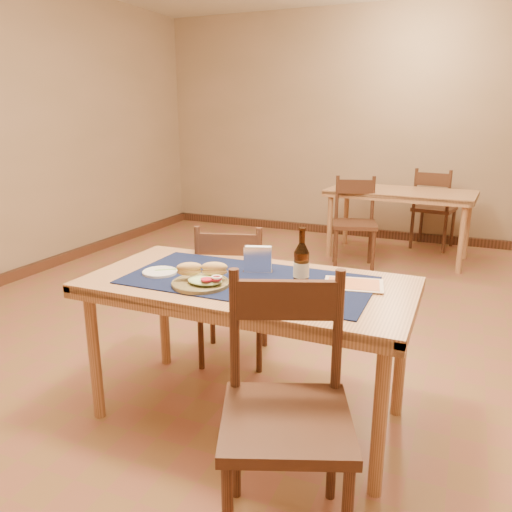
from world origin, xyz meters
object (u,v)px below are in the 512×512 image
at_px(main_table, 248,296).
at_px(beer_bottle, 301,265).
at_px(sandwich_plate, 202,279).
at_px(napkin_holder, 258,260).
at_px(chair_main_near, 286,408).
at_px(chair_main_far, 233,291).
at_px(back_table, 400,198).

xyz_separation_m(main_table, beer_bottle, (0.27, 0.01, 0.19)).
relative_size(sandwich_plate, napkin_holder, 1.72).
xyz_separation_m(chair_main_near, beer_bottle, (-0.16, 0.64, 0.34)).
distance_m(chair_main_far, beer_bottle, 0.88).
bearing_deg(chair_main_far, sandwich_plate, -76.05).
distance_m(back_table, beer_bottle, 3.40).
xyz_separation_m(sandwich_plate, beer_bottle, (0.43, 0.17, 0.08)).
bearing_deg(beer_bottle, chair_main_far, 139.87).
distance_m(back_table, chair_main_near, 4.04).
bearing_deg(beer_bottle, napkin_holder, 155.87).
height_order(chair_main_near, beer_bottle, beer_bottle).
relative_size(main_table, sandwich_plate, 5.78).
height_order(main_table, chair_main_far, chair_main_far).
xyz_separation_m(beer_bottle, napkin_holder, (-0.27, 0.12, -0.04)).
distance_m(main_table, chair_main_near, 0.77).
xyz_separation_m(back_table, chair_main_near, (0.14, -4.03, -0.15)).
height_order(back_table, chair_main_near, chair_main_near).
bearing_deg(chair_main_near, back_table, 91.95).
bearing_deg(chair_main_near, beer_bottle, 104.01).
bearing_deg(chair_main_far, beer_bottle, -40.13).
distance_m(main_table, back_table, 3.42).
bearing_deg(back_table, sandwich_plate, -97.31).
distance_m(back_table, sandwich_plate, 3.60).
relative_size(beer_bottle, napkin_holder, 1.75).
height_order(main_table, beer_bottle, beer_bottle).
height_order(chair_main_near, napkin_holder, chair_main_near).
xyz_separation_m(chair_main_far, chair_main_near, (0.76, -1.15, 0.04)).
height_order(chair_main_far, sandwich_plate, chair_main_far).
xyz_separation_m(back_table, napkin_holder, (-0.30, -3.27, 0.15)).
bearing_deg(sandwich_plate, beer_bottle, 21.90).
distance_m(main_table, beer_bottle, 0.33).
height_order(main_table, sandwich_plate, sandwich_plate).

